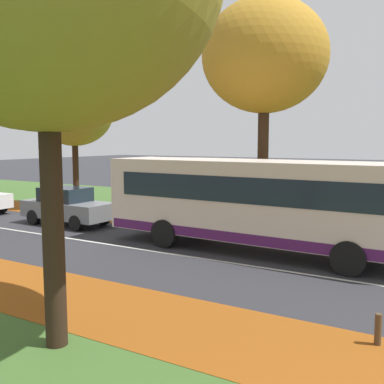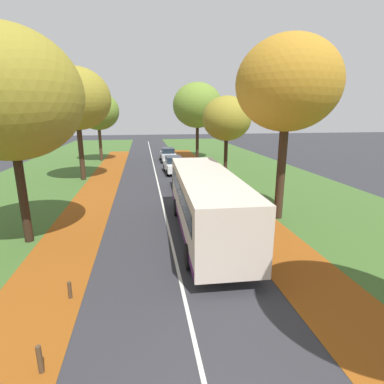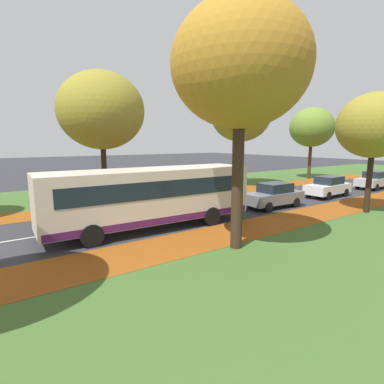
{
  "view_description": "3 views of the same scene",
  "coord_description": "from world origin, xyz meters",
  "px_view_note": "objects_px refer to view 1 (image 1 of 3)",
  "views": [
    {
      "loc": [
        -11.81,
        4.99,
        3.61
      ],
      "look_at": [
        0.8,
        12.4,
        1.94
      ],
      "focal_mm": 42.0,
      "sensor_mm": 36.0,
      "label": 1
    },
    {
      "loc": [
        -1.11,
        -2.86,
        5.72
      ],
      "look_at": [
        1.35,
        12.2,
        1.67
      ],
      "focal_mm": 28.0,
      "sensor_mm": 36.0,
      "label": 2
    },
    {
      "loc": [
        14.88,
        3.93,
        4.28
      ],
      "look_at": [
        1.37,
        13.24,
        1.53
      ],
      "focal_mm": 28.0,
      "sensor_mm": 36.0,
      "label": 3
    }
  ],
  "objects_px": {
    "tree_right_near": "(265,57)",
    "tree_right_mid": "(74,111)",
    "bus": "(257,200)",
    "bollard_fourth": "(378,330)",
    "car_grey_lead": "(67,206)"
  },
  "relations": [
    {
      "from": "tree_right_near",
      "to": "tree_right_mid",
      "type": "distance_m",
      "value": 11.04
    },
    {
      "from": "tree_right_near",
      "to": "bus",
      "type": "bearing_deg",
      "value": -160.31
    },
    {
      "from": "bollard_fourth",
      "to": "car_grey_lead",
      "type": "xyz_separation_m",
      "value": [
        5.57,
        13.35,
        0.52
      ]
    },
    {
      "from": "bus",
      "to": "car_grey_lead",
      "type": "bearing_deg",
      "value": 88.46
    },
    {
      "from": "car_grey_lead",
      "to": "tree_right_mid",
      "type": "bearing_deg",
      "value": 40.88
    },
    {
      "from": "tree_right_mid",
      "to": "car_grey_lead",
      "type": "bearing_deg",
      "value": -139.12
    },
    {
      "from": "tree_right_near",
      "to": "car_grey_lead",
      "type": "xyz_separation_m",
      "value": [
        -4.24,
        7.26,
        -6.27
      ]
    },
    {
      "from": "tree_right_mid",
      "to": "bus",
      "type": "xyz_separation_m",
      "value": [
        -4.42,
        -12.49,
        -3.52
      ]
    },
    {
      "from": "bus",
      "to": "tree_right_near",
      "type": "bearing_deg",
      "value": 19.69
    },
    {
      "from": "bollard_fourth",
      "to": "car_grey_lead",
      "type": "distance_m",
      "value": 14.47
    },
    {
      "from": "bollard_fourth",
      "to": "car_grey_lead",
      "type": "bearing_deg",
      "value": 67.37
    },
    {
      "from": "bus",
      "to": "car_grey_lead",
      "type": "distance_m",
      "value": 8.91
    },
    {
      "from": "bollard_fourth",
      "to": "car_grey_lead",
      "type": "relative_size",
      "value": 0.14
    },
    {
      "from": "tree_right_near",
      "to": "bollard_fourth",
      "type": "height_order",
      "value": "tree_right_near"
    },
    {
      "from": "tree_right_mid",
      "to": "bollard_fourth",
      "type": "height_order",
      "value": "tree_right_mid"
    }
  ]
}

